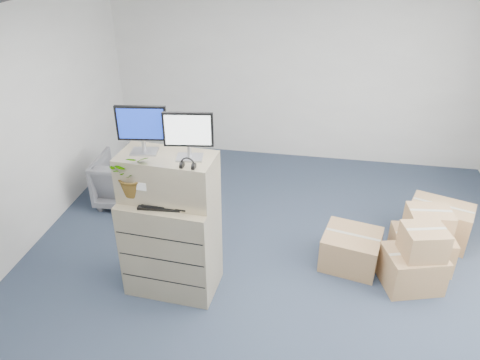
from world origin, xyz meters
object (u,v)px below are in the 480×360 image
(filing_cabinet_lower, at_px, (172,244))
(monitor_right, at_px, (188,133))
(water_bottle, at_px, (175,187))
(office_chair, at_px, (125,178))
(monitor_left, at_px, (142,127))
(potted_plant, at_px, (134,178))
(keyboard, at_px, (166,205))

(filing_cabinet_lower, bearing_deg, monitor_right, 12.96)
(monitor_right, bearing_deg, water_bottle, 161.38)
(monitor_right, bearing_deg, office_chair, 124.88)
(filing_cabinet_lower, distance_m, monitor_left, 1.32)
(water_bottle, bearing_deg, monitor_left, 177.51)
(water_bottle, xyz_separation_m, potted_plant, (-0.36, -0.13, 0.13))
(monitor_left, bearing_deg, potted_plant, -124.71)
(filing_cabinet_lower, xyz_separation_m, water_bottle, (0.07, 0.07, 0.67))
(monitor_right, distance_m, keyboard, 0.77)
(filing_cabinet_lower, bearing_deg, monitor_left, 163.51)
(filing_cabinet_lower, distance_m, potted_plant, 0.86)
(water_bottle, distance_m, office_chair, 2.13)
(monitor_left, bearing_deg, office_chair, 114.86)
(filing_cabinet_lower, bearing_deg, keyboard, -78.72)
(filing_cabinet_lower, relative_size, monitor_right, 2.35)
(water_bottle, bearing_deg, potted_plant, -159.99)
(office_chair, bearing_deg, keyboard, 122.93)
(filing_cabinet_lower, bearing_deg, office_chair, 131.05)
(monitor_left, height_order, monitor_right, monitor_left)
(filing_cabinet_lower, relative_size, keyboard, 2.14)
(keyboard, height_order, office_chair, keyboard)
(monitor_right, bearing_deg, potted_plant, -177.69)
(monitor_left, distance_m, potted_plant, 0.51)
(water_bottle, bearing_deg, filing_cabinet_lower, -132.93)
(water_bottle, height_order, office_chair, water_bottle)
(filing_cabinet_lower, bearing_deg, water_bottle, 51.05)
(monitor_left, distance_m, water_bottle, 0.69)
(potted_plant, bearing_deg, water_bottle, 20.01)
(filing_cabinet_lower, height_order, keyboard, keyboard)
(water_bottle, bearing_deg, office_chair, 129.87)
(monitor_right, xyz_separation_m, keyboard, (-0.23, -0.14, -0.72))
(monitor_left, xyz_separation_m, potted_plant, (-0.07, -0.15, -0.49))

